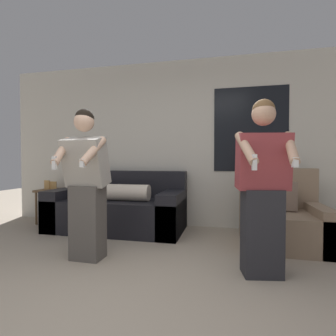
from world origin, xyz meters
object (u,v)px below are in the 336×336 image
(couch, at_px, (118,208))
(person_right, at_px, (263,188))
(person_left, at_px, (86,185))
(side_table, at_px, (53,194))
(armchair, at_px, (281,220))

(couch, xyz_separation_m, person_right, (1.97, -1.22, 0.49))
(couch, distance_m, person_right, 2.37)
(couch, height_order, person_right, person_right)
(person_left, bearing_deg, side_table, 135.87)
(armchair, relative_size, person_right, 0.61)
(armchair, xyz_separation_m, side_table, (-3.61, 0.39, 0.18))
(person_left, bearing_deg, couch, 98.11)
(couch, xyz_separation_m, side_table, (-1.29, 0.20, 0.16))
(couch, bearing_deg, person_left, -81.89)
(armchair, xyz_separation_m, person_right, (-0.36, -1.03, 0.50))
(side_table, xyz_separation_m, person_right, (3.26, -1.42, 0.33))
(side_table, relative_size, person_right, 0.45)
(armchair, bearing_deg, person_left, -154.48)
(person_left, relative_size, person_right, 0.99)
(couch, height_order, side_table, couch)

